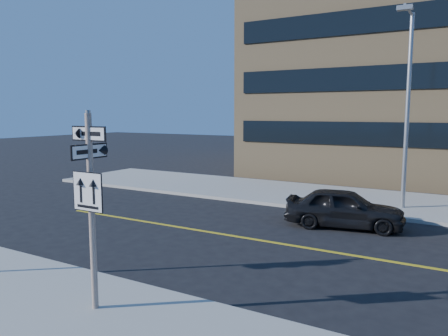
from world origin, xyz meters
The scene contains 5 objects.
ground centered at (0.00, 0.00, 0.00)m, with size 120.00×120.00×0.00m, color black.
sign_pole centered at (0.00, -2.51, 2.44)m, with size 0.92×0.92×4.06m.
parked_car_a centered at (2.56, 7.05, 0.72)m, with size 4.20×1.69×1.43m, color black.
streetlight_a centered at (4.00, 10.76, 4.76)m, with size 0.55×2.25×8.00m.
building_brick centered at (2.00, 25.00, 9.00)m, with size 18.00×18.00×18.00m, color tan.
Camera 1 is at (6.64, -8.57, 4.17)m, focal length 35.00 mm.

